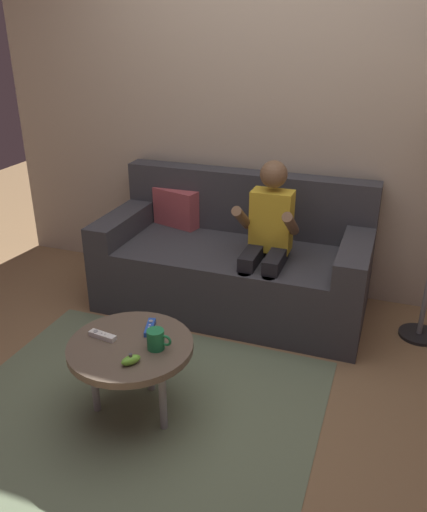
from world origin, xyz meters
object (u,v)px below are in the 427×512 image
(couch, at_px, (234,262))
(game_remote_blue_far_corner, at_px, (150,328))
(person_seated_on_couch, at_px, (267,237))
(coffee_table, at_px, (131,350))
(coffee_mug, at_px, (156,339))
(nunchuk_lime, at_px, (131,360))
(game_remote_white_near_edge, at_px, (102,336))

(couch, distance_m, game_remote_blue_far_corner, 1.09)
(couch, distance_m, person_seated_on_couch, 0.43)
(coffee_table, distance_m, coffee_mug, 0.16)
(game_remote_blue_far_corner, bearing_deg, nunchuk_lime, -80.54)
(nunchuk_lime, distance_m, game_remote_blue_far_corner, 0.28)
(couch, xyz_separation_m, coffee_table, (-0.11, -1.22, 0.06))
(coffee_table, height_order, nunchuk_lime, nunchuk_lime)
(couch, xyz_separation_m, game_remote_white_near_edge, (-0.26, -1.22, 0.11))
(couch, distance_m, game_remote_white_near_edge, 1.25)
(coffee_table, height_order, coffee_mug, coffee_mug)
(person_seated_on_couch, xyz_separation_m, game_remote_blue_far_corner, (-0.34, -0.90, -0.18))
(coffee_table, bearing_deg, coffee_mug, 1.44)
(coffee_table, xyz_separation_m, coffee_mug, (0.13, 0.00, 0.09))
(game_remote_white_near_edge, relative_size, nunchuk_lime, 1.46)
(game_remote_white_near_edge, relative_size, coffee_mug, 1.22)
(game_remote_white_near_edge, bearing_deg, person_seated_on_couch, 63.32)
(coffee_table, xyz_separation_m, nunchuk_lime, (0.08, -0.14, 0.06))
(game_remote_white_near_edge, height_order, nunchuk_lime, nunchuk_lime)
(person_seated_on_couch, distance_m, game_remote_blue_far_corner, 0.98)
(coffee_table, height_order, game_remote_white_near_edge, game_remote_white_near_edge)
(nunchuk_lime, distance_m, coffee_mug, 0.16)
(couch, bearing_deg, person_seated_on_couch, -34.93)
(game_remote_blue_far_corner, height_order, coffee_mug, coffee_mug)
(nunchuk_lime, height_order, game_remote_blue_far_corner, nunchuk_lime)
(nunchuk_lime, height_order, coffee_mug, coffee_mug)
(person_seated_on_couch, distance_m, coffee_table, 1.12)
(couch, bearing_deg, coffee_mug, -89.01)
(coffee_table, bearing_deg, person_seated_on_couch, 69.99)
(nunchuk_lime, bearing_deg, person_seated_on_couch, 75.82)
(couch, distance_m, nunchuk_lime, 1.36)
(couch, relative_size, coffee_mug, 14.61)
(game_remote_white_near_edge, bearing_deg, game_remote_blue_far_corner, 37.95)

